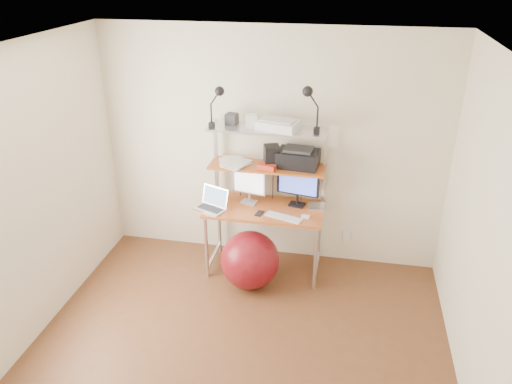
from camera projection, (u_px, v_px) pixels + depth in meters
room at (230, 235)px, 3.60m from camera, size 3.60×3.60×3.60m
computer_desk at (266, 186)px, 5.06m from camera, size 1.20×0.60×1.57m
wall_outlet at (346, 236)px, 5.45m from camera, size 0.08×0.01×0.12m
monitor_silver at (249, 184)px, 5.12m from camera, size 0.35×0.15×0.40m
monitor_black at (298, 185)px, 5.07m from camera, size 0.44×0.15×0.44m
laptop at (213, 204)px, 5.08m from camera, size 0.38×0.35×0.27m
keyboard at (283, 217)px, 4.90m from camera, size 0.39×0.22×0.01m
mouse at (305, 217)px, 4.90m from camera, size 0.09×0.06×0.02m
mac_mini at (317, 207)px, 5.07m from camera, size 0.19×0.19×0.03m
phone at (259, 213)px, 4.98m from camera, size 0.08×0.13×0.01m
printer at (298, 158)px, 4.99m from camera, size 0.44×0.32×0.20m
nas_cube at (272, 156)px, 4.99m from camera, size 0.19×0.19×0.22m
red_box at (267, 166)px, 4.96m from camera, size 0.21×0.16×0.05m
scanner at (278, 125)px, 4.80m from camera, size 0.44×0.34×0.10m
box_white at (251, 121)px, 4.85m from camera, size 0.13×0.12×0.13m
box_grey at (232, 119)px, 4.95m from camera, size 0.13×0.13×0.11m
clip_lamp_left at (218, 98)px, 4.73m from camera, size 0.16×0.09×0.41m
clip_lamp_right at (310, 99)px, 4.59m from camera, size 0.18×0.10×0.45m
exercise_ball at (250, 260)px, 5.03m from camera, size 0.59×0.59×0.59m
paper_stack at (234, 162)px, 5.09m from camera, size 0.39×0.41×0.02m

